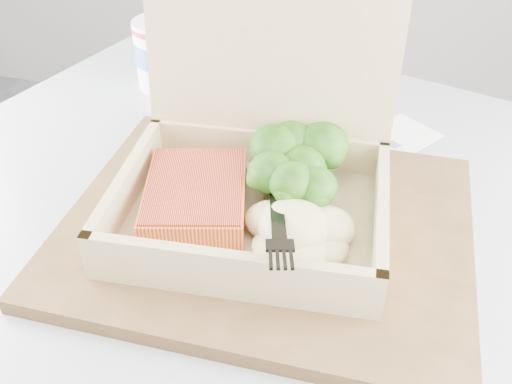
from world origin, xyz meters
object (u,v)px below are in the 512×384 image
(cafe_table, at_px, (245,368))
(serving_tray, at_px, (267,227))
(paper_cup, at_px, (162,52))
(takeout_container, at_px, (258,153))

(cafe_table, bearing_deg, serving_tray, 57.31)
(cafe_table, xyz_separation_m, paper_cup, (-0.20, 0.28, 0.24))
(cafe_table, distance_m, paper_cup, 0.42)
(serving_tray, distance_m, takeout_container, 0.07)
(cafe_table, distance_m, takeout_container, 0.27)
(takeout_container, bearing_deg, cafe_table, -94.25)
(serving_tray, xyz_separation_m, takeout_container, (-0.02, 0.03, 0.06))
(paper_cup, bearing_deg, cafe_table, -55.28)
(serving_tray, bearing_deg, paper_cup, 129.49)
(cafe_table, relative_size, serving_tray, 2.74)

